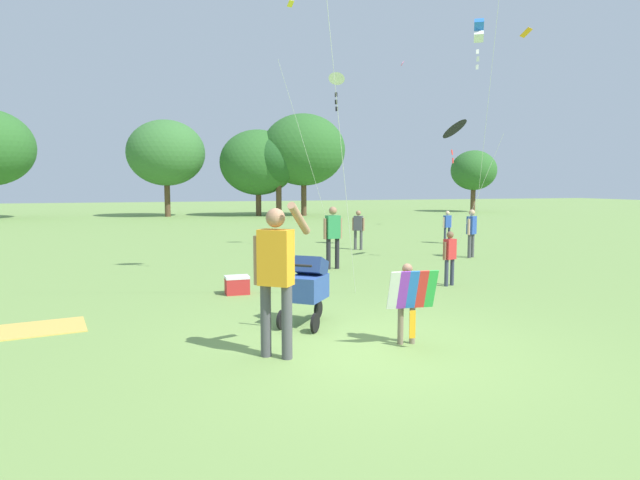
# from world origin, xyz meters

# --- Properties ---
(ground_plane) EXTENTS (120.00, 120.00, 0.00)m
(ground_plane) POSITION_xyz_m (0.00, 0.00, 0.00)
(ground_plane) COLOR #75994C
(treeline_distant) EXTENTS (42.62, 7.19, 6.67)m
(treeline_distant) POSITION_xyz_m (0.04, 29.18, 3.91)
(treeline_distant) COLOR brown
(treeline_distant) RESTS_ON ground
(child_with_butterfly_kite) EXTENTS (0.64, 0.37, 1.06)m
(child_with_butterfly_kite) POSITION_xyz_m (0.56, -0.06, 0.65)
(child_with_butterfly_kite) COLOR #7F705B
(child_with_butterfly_kite) RESTS_ON ground
(person_adult_flyer) EXTENTS (0.72, 0.49, 1.89)m
(person_adult_flyer) POSITION_xyz_m (-1.18, -0.05, 1.09)
(person_adult_flyer) COLOR #4C4C51
(person_adult_flyer) RESTS_ON ground
(stroller) EXTENTS (0.91, 1.03, 1.03)m
(stroller) POSITION_xyz_m (-0.38, 1.31, 0.61)
(stroller) COLOR black
(stroller) RESTS_ON ground
(kite_orange_delta) EXTENTS (2.77, 2.80, 5.51)m
(kite_orange_delta) POSITION_xyz_m (2.99, 9.75, 5.21)
(kite_orange_delta) COLOR white
(kite_orange_delta) RESTS_ON ground
(kite_green_novelty) EXTENTS (1.95, 3.60, 6.89)m
(kite_green_novelty) POSITION_xyz_m (6.73, 7.80, 6.49)
(kite_green_novelty) COLOR blue
(kite_green_novelty) RESTS_ON ground
(kite_blue_high) EXTENTS (1.18, 1.66, 3.81)m
(kite_blue_high) POSITION_xyz_m (5.21, 6.51, 3.54)
(kite_blue_high) COLOR black
(kite_blue_high) RESTS_ON ground
(person_red_shirt) EXTENTS (0.37, 0.18, 1.15)m
(person_red_shirt) POSITION_xyz_m (7.41, 10.42, 0.68)
(person_red_shirt) COLOR #33384C
(person_red_shirt) RESTS_ON ground
(person_sitting_far) EXTENTS (0.49, 0.24, 1.54)m
(person_sitting_far) POSITION_xyz_m (1.69, 6.20, 0.91)
(person_sitting_far) COLOR #232328
(person_sitting_far) RESTS_ON ground
(person_couple_left) EXTENTS (0.38, 0.31, 1.37)m
(person_couple_left) POSITION_xyz_m (6.11, 6.95, 0.81)
(person_couple_left) COLOR #4C4C51
(person_couple_left) RESTS_ON ground
(person_kid_running) EXTENTS (0.33, 0.30, 1.26)m
(person_kid_running) POSITION_xyz_m (3.73, 9.65, 0.74)
(person_kid_running) COLOR #4C4C51
(person_kid_running) RESTS_ON ground
(person_back_turned) EXTENTS (0.35, 0.22, 1.13)m
(person_back_turned) POSITION_xyz_m (3.25, 3.37, 0.66)
(person_back_turned) COLOR #33384C
(person_back_turned) RESTS_ON ground
(picnic_blanket) EXTENTS (1.45, 1.15, 0.02)m
(picnic_blanket) POSITION_xyz_m (-4.21, 2.22, 0.01)
(picnic_blanket) COLOR gold
(picnic_blanket) RESTS_ON ground
(cooler_box) EXTENTS (0.45, 0.33, 0.35)m
(cooler_box) POSITION_xyz_m (-1.05, 3.86, 0.18)
(cooler_box) COLOR red
(cooler_box) RESTS_ON ground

